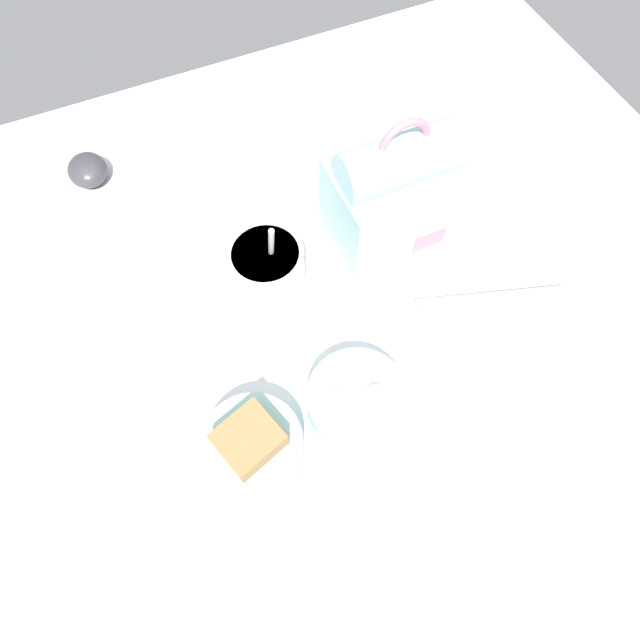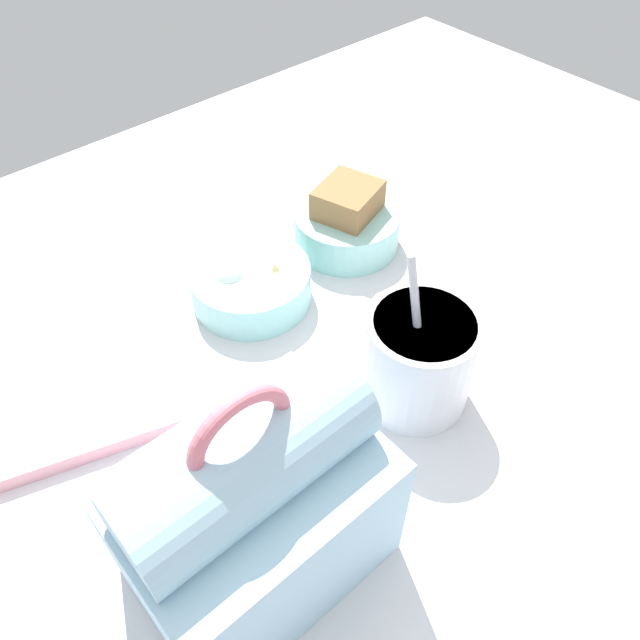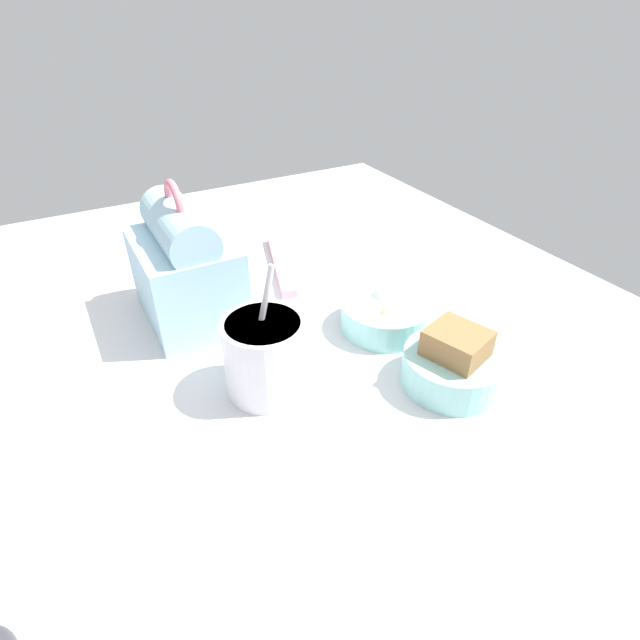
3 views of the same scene
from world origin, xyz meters
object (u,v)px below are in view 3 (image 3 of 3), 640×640
at_px(soup_cup, 265,355).
at_px(chopstick_case, 281,263).
at_px(keyboard, 6,448).
at_px(bento_bowl_snacks, 385,314).
at_px(bento_bowl_sandwich, 453,365).
at_px(lunch_bag, 186,268).

bearing_deg(soup_cup, chopstick_case, -28.17).
xyz_separation_m(keyboard, bento_bowl_snacks, (0.00, -0.48, 0.01)).
bearing_deg(bento_bowl_sandwich, lunch_bag, 37.56).
relative_size(bento_bowl_snacks, chopstick_case, 0.60).
height_order(bento_bowl_sandwich, bento_bowl_snacks, bento_bowl_sandwich).
height_order(keyboard, soup_cup, soup_cup).
bearing_deg(keyboard, lunch_bag, -56.46).
height_order(soup_cup, chopstick_case, soup_cup).
height_order(lunch_bag, chopstick_case, lunch_bag).
relative_size(keyboard, soup_cup, 2.01).
xyz_separation_m(soup_cup, bento_bowl_snacks, (0.04, -0.20, -0.03)).
bearing_deg(bento_bowl_sandwich, keyboard, 74.13).
height_order(keyboard, lunch_bag, lunch_bag).
height_order(lunch_bag, bento_bowl_snacks, lunch_bag).
bearing_deg(bento_bowl_sandwich, bento_bowl_snacks, 0.82).
xyz_separation_m(lunch_bag, bento_bowl_snacks, (-0.17, -0.23, -0.06)).
relative_size(keyboard, lunch_bag, 1.59).
distance_m(lunch_bag, bento_bowl_sandwich, 0.39).
distance_m(keyboard, bento_bowl_sandwich, 0.51).
height_order(soup_cup, bento_bowl_snacks, soup_cup).
height_order(keyboard, bento_bowl_sandwich, bento_bowl_sandwich).
bearing_deg(soup_cup, keyboard, 82.75).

